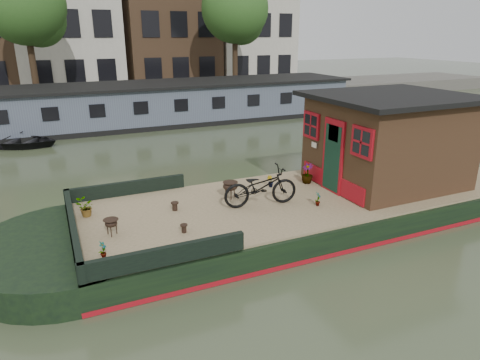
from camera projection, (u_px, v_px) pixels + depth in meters
name	position (u px, v px, depth m)	size (l,w,h in m)	color
ground	(316.00, 216.00, 11.27)	(120.00, 120.00, 0.00)	#343C26
houseboat_hull	(271.00, 215.00, 10.66)	(14.01, 4.02, 0.60)	black
houseboat_deck	(317.00, 194.00, 11.06)	(11.80, 3.80, 0.05)	#9C8360
bow_bulwark	(116.00, 220.00, 9.03)	(3.00, 4.00, 0.35)	black
cabin	(388.00, 139.00, 11.51)	(4.00, 3.50, 2.42)	#341B14
bicycle	(261.00, 187.00, 10.14)	(0.63, 1.80, 0.94)	black
potted_plant_a	(318.00, 199.00, 10.20)	(0.19, 0.13, 0.36)	brown
potted_plant_b	(270.00, 181.00, 11.47)	(0.17, 0.14, 0.31)	brown
potted_plant_c	(85.00, 208.00, 9.58)	(0.38, 0.33, 0.43)	maroon
potted_plant_d	(307.00, 173.00, 11.73)	(0.31, 0.31, 0.55)	brown
potted_plant_e	(103.00, 250.00, 7.82)	(0.18, 0.12, 0.34)	brown
brazier_front	(111.00, 227.00, 8.72)	(0.33, 0.33, 0.35)	black
brazier_rear	(230.00, 190.00, 10.68)	(0.40, 0.40, 0.43)	black
bollard_port	(175.00, 206.00, 9.96)	(0.18, 0.18, 0.20)	black
bollard_stbd	(184.00, 228.00, 8.86)	(0.16, 0.16, 0.18)	black
dinghy	(16.00, 138.00, 18.14)	(2.49, 3.49, 0.72)	black
far_houseboat	(170.00, 104.00, 23.03)	(20.40, 4.40, 2.11)	#4A5462
quay	(145.00, 98.00, 28.80)	(60.00, 6.00, 0.90)	#47443F
tree_left	(27.00, 8.00, 23.33)	(4.40, 4.40, 7.40)	#332316
tree_right	(236.00, 12.00, 28.19)	(4.40, 4.40, 7.40)	#332316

